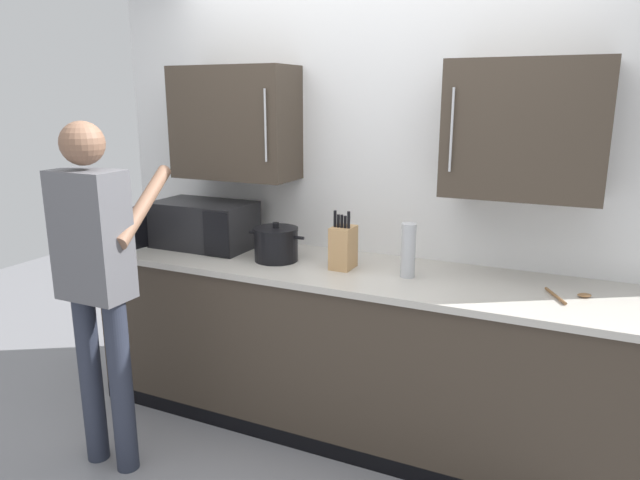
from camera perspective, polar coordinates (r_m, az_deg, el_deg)
back_wall_tiled at (r=3.31m, az=5.27°, el=6.67°), size 3.41×0.44×2.65m
counter_unit at (r=3.26m, az=2.80°, el=-10.74°), size 3.00×0.71×0.94m
microwave_oven at (r=3.57m, az=-11.95°, el=1.52°), size 0.67×0.78×0.28m
stock_pot at (r=3.22m, az=-4.35°, el=-0.40°), size 0.34×0.25×0.22m
knife_block at (r=3.06m, az=2.30°, el=-0.68°), size 0.11×0.15×0.32m
thermos_flask at (r=2.94m, az=8.69°, el=-1.00°), size 0.08×0.08×0.28m
wooden_spoon at (r=2.88m, az=23.49°, el=-5.03°), size 0.21×0.19×0.02m
person_figure at (r=2.94m, az=-21.24°, el=-2.70°), size 0.44×0.64×1.73m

